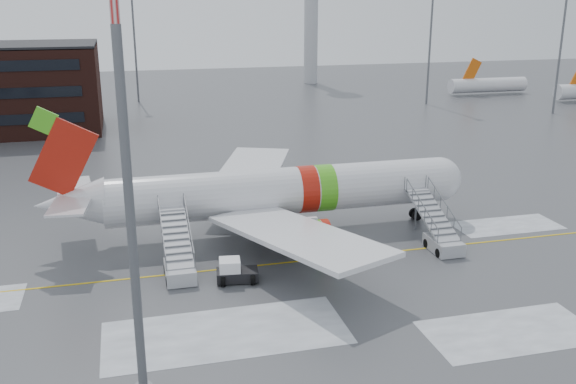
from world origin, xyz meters
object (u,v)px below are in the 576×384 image
object	(u,v)px
pushback_tug	(235,272)
airstair_fwd	(439,235)
airstair_aft	(179,260)
light_mast_near	(126,163)
airliner	(270,193)

from	to	relation	value
pushback_tug	airstair_fwd	bearing A→B (deg)	7.19
airstair_aft	pushback_tug	world-z (taller)	airstair_aft
light_mast_near	airstair_aft	bearing A→B (deg)	77.49
airliner	airstair_aft	size ratio (longest dim) A/B	4.55
light_mast_near	airliner	bearing A→B (deg)	61.02
pushback_tug	light_mast_near	xyz separation A→B (m)	(-6.57, -11.41, 10.89)
airliner	airstair_aft	xyz separation A→B (m)	(-8.09, -6.54, -2.35)
airstair_fwd	light_mast_near	xyz separation A→B (m)	(-22.90, -13.47, 10.54)
airliner	airstair_aft	distance (m)	10.67
pushback_tug	airliner	bearing A→B (deg)	62.31
light_mast_near	airstair_fwd	bearing A→B (deg)	30.47
airliner	airstair_aft	bearing A→B (deg)	-141.07
airliner	pushback_tug	size ratio (longest dim) A/B	11.78
airliner	airstair_fwd	world-z (taller)	airliner
airliner	airstair_fwd	bearing A→B (deg)	-28.94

